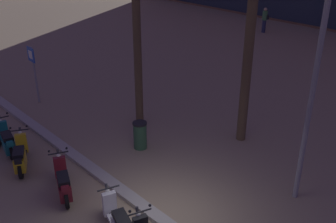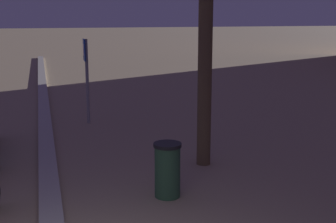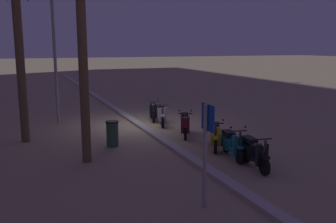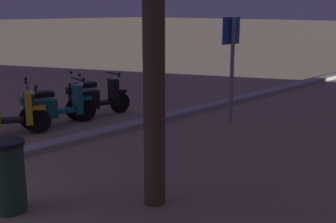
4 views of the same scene
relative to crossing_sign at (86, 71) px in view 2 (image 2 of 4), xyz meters
name	(u,v)px [view 2 (image 2 of 4)]	position (x,y,z in m)	size (l,w,h in m)	color
crossing_sign	(86,71)	(0.00, 0.00, 0.00)	(0.60, 0.13, 2.40)	#939399
litter_bin	(167,169)	(5.84, 0.76, -1.02)	(0.48, 0.48, 0.95)	#2D5638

